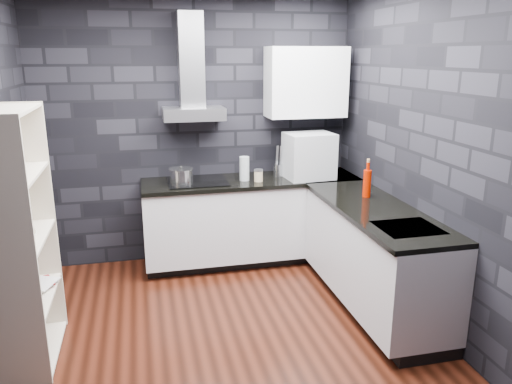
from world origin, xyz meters
name	(u,v)px	position (x,y,z in m)	size (l,w,h in m)	color
ground	(226,329)	(0.00, 0.00, 0.00)	(3.20, 3.20, 0.00)	#3B160C
wall_back	(197,132)	(0.00, 1.62, 1.35)	(3.20, 0.05, 2.70)	black
wall_front	(288,245)	(0.00, -1.62, 1.35)	(3.20, 0.05, 2.70)	black
wall_right	(424,155)	(1.62, 0.00, 1.35)	(0.05, 3.20, 2.70)	black
toekick_back	(251,255)	(0.50, 1.34, 0.05)	(2.18, 0.50, 0.10)	black
toekick_right	(375,300)	(1.34, 0.10, 0.05)	(0.50, 1.78, 0.10)	black
counter_back_cab	(251,218)	(0.50, 1.30, 0.48)	(2.20, 0.60, 0.76)	silver
counter_right_cab	(374,255)	(1.30, 0.10, 0.48)	(0.60, 1.80, 0.76)	silver
counter_back_top	(251,181)	(0.50, 1.29, 0.88)	(2.20, 0.62, 0.04)	black
counter_right_top	(376,210)	(1.29, 0.10, 0.88)	(0.62, 1.80, 0.04)	black
counter_corner_top	(325,176)	(1.30, 1.30, 0.88)	(0.62, 0.62, 0.04)	black
hood_body	(194,114)	(-0.05, 1.43, 1.56)	(0.60, 0.34, 0.12)	#A7A7AC
hood_chimney	(191,60)	(-0.05, 1.50, 2.07)	(0.24, 0.20, 0.90)	#A7A7AC
upper_cabinet	(306,82)	(1.10, 1.43, 1.85)	(0.80, 0.35, 0.70)	white
cooktop	(197,181)	(-0.05, 1.30, 0.91)	(0.58, 0.50, 0.01)	black
sink_rim	(408,228)	(1.30, -0.40, 0.89)	(0.44, 0.40, 0.01)	#A7A7AC
pot	(181,177)	(-0.21, 1.23, 0.98)	(0.23, 0.23, 0.13)	#B0B1B4
glass_vase	(244,169)	(0.42, 1.26, 1.02)	(0.10, 0.10, 0.24)	#B6C1C3
storage_jar	(258,176)	(0.55, 1.18, 0.95)	(0.09, 0.09, 0.11)	tan
utensil_crock	(278,170)	(0.80, 1.36, 0.96)	(0.10, 0.10, 0.12)	#B0B1B4
appliance_garage	(309,156)	(1.08, 1.21, 1.12)	(0.47, 0.36, 0.47)	#B7BABF
red_bottle	(367,184)	(1.35, 0.42, 1.02)	(0.07, 0.07, 0.24)	#971500
bookshelf	(21,239)	(-1.42, -0.01, 0.90)	(0.34, 0.80, 1.80)	beige
fruit_bowl	(19,237)	(-1.42, -0.07, 0.94)	(0.23, 0.23, 0.06)	white
book_red	(29,274)	(-1.43, 0.15, 0.57)	(0.15, 0.02, 0.20)	maroon
book_second	(29,270)	(-1.44, 0.17, 0.59)	(0.18, 0.02, 0.24)	#B2B2B2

